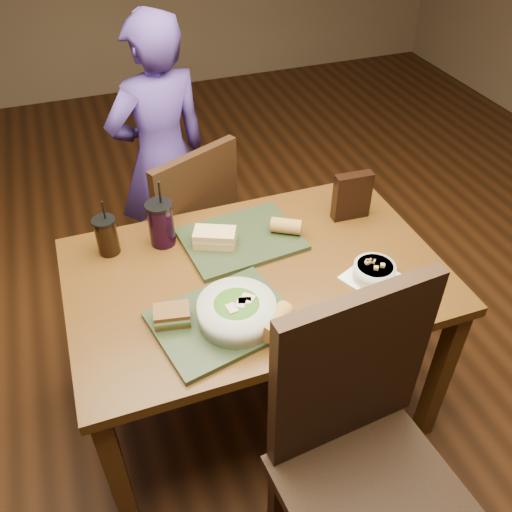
# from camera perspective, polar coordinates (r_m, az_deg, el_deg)

# --- Properties ---
(ground) EXTENTS (6.00, 6.00, 0.00)m
(ground) POSITION_cam_1_polar(r_m,az_deg,el_deg) (2.46, 0.00, -14.77)
(ground) COLOR #381C0B
(ground) RESTS_ON ground
(dining_table) EXTENTS (1.30, 0.85, 0.75)m
(dining_table) POSITION_cam_1_polar(r_m,az_deg,el_deg) (1.96, 0.00, -3.59)
(dining_table) COLOR #4F2E0F
(dining_table) RESTS_ON ground
(chair_near) EXTENTS (0.52, 0.52, 1.11)m
(chair_near) POSITION_cam_1_polar(r_m,az_deg,el_deg) (1.64, 11.10, -19.23)
(chair_near) COLOR black
(chair_near) RESTS_ON ground
(chair_far) EXTENTS (0.55, 0.57, 0.97)m
(chair_far) POSITION_cam_1_polar(r_m,az_deg,el_deg) (2.46, -6.50, 3.00)
(chair_far) COLOR black
(chair_far) RESTS_ON ground
(diner) EXTENTS (0.57, 0.45, 1.38)m
(diner) POSITION_cam_1_polar(r_m,az_deg,el_deg) (2.70, -9.89, 10.15)
(diner) COLOR #442D7E
(diner) RESTS_ON ground
(tray_near) EXTENTS (0.48, 0.40, 0.02)m
(tray_near) POSITION_cam_1_polar(r_m,az_deg,el_deg) (1.72, -3.47, -6.77)
(tray_near) COLOR #232D18
(tray_near) RESTS_ON dining_table
(tray_far) EXTENTS (0.45, 0.36, 0.02)m
(tray_far) POSITION_cam_1_polar(r_m,az_deg,el_deg) (2.02, -1.57, 1.79)
(tray_far) COLOR #232D18
(tray_far) RESTS_ON dining_table
(salad_bowl) EXTENTS (0.24, 0.24, 0.08)m
(salad_bowl) POSITION_cam_1_polar(r_m,az_deg,el_deg) (1.68, -2.04, -5.75)
(salad_bowl) COLOR silver
(salad_bowl) RESTS_ON tray_near
(soup_bowl) EXTENTS (0.23, 0.23, 0.07)m
(soup_bowl) POSITION_cam_1_polar(r_m,az_deg,el_deg) (1.89, 12.33, -1.60)
(soup_bowl) COLOR white
(soup_bowl) RESTS_ON dining_table
(sandwich_near) EXTENTS (0.12, 0.09, 0.05)m
(sandwich_near) POSITION_cam_1_polar(r_m,az_deg,el_deg) (1.70, -8.83, -6.20)
(sandwich_near) COLOR #593819
(sandwich_near) RESTS_ON tray_near
(sandwich_far) EXTENTS (0.17, 0.14, 0.06)m
(sandwich_far) POSITION_cam_1_polar(r_m,az_deg,el_deg) (1.97, -4.36, 1.95)
(sandwich_far) COLOR tan
(sandwich_far) RESTS_ON tray_far
(baguette_near) EXTENTS (0.14, 0.13, 0.06)m
(baguette_near) POSITION_cam_1_polar(r_m,az_deg,el_deg) (1.66, 2.10, -6.92)
(baguette_near) COLOR #AD7533
(baguette_near) RESTS_ON tray_near
(baguette_far) EXTENTS (0.13, 0.11, 0.06)m
(baguette_far) POSITION_cam_1_polar(r_m,az_deg,el_deg) (2.03, 3.20, 3.18)
(baguette_far) COLOR #AD7533
(baguette_far) RESTS_ON tray_far
(cup_cola) EXTENTS (0.08, 0.08, 0.22)m
(cup_cola) POSITION_cam_1_polar(r_m,az_deg,el_deg) (2.01, -15.44, 2.07)
(cup_cola) COLOR black
(cup_cola) RESTS_ON dining_table
(cup_berry) EXTENTS (0.10, 0.10, 0.27)m
(cup_berry) POSITION_cam_1_polar(r_m,az_deg,el_deg) (2.00, -9.96, 3.40)
(cup_berry) COLOR black
(cup_berry) RESTS_ON dining_table
(chip_bag) EXTENTS (0.15, 0.05, 0.19)m
(chip_bag) POSITION_cam_1_polar(r_m,az_deg,el_deg) (2.13, 10.06, 6.22)
(chip_bag) COLOR black
(chip_bag) RESTS_ON dining_table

